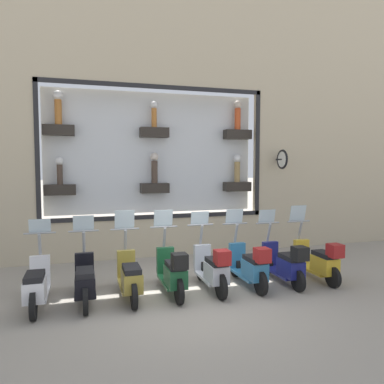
% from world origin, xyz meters
% --- Properties ---
extents(ground_plane, '(120.00, 120.00, 0.00)m').
position_xyz_m(ground_plane, '(0.00, 0.00, 0.00)').
color(ground_plane, gray).
extents(building_facade, '(1.22, 36.00, 10.47)m').
position_xyz_m(building_facade, '(3.60, -0.00, 5.36)').
color(building_facade, tan).
rests_on(building_facade, ground_plane).
extents(scooter_yellow_0, '(1.79, 0.61, 1.63)m').
position_xyz_m(scooter_yellow_0, '(0.18, -3.07, 0.46)').
color(scooter_yellow_0, black).
rests_on(scooter_yellow_0, ground_plane).
extents(scooter_navy_1, '(1.79, 0.61, 1.55)m').
position_xyz_m(scooter_navy_1, '(0.18, -2.22, 0.45)').
color(scooter_navy_1, black).
rests_on(scooter_navy_1, ground_plane).
extents(scooter_teal_2, '(1.80, 0.60, 1.59)m').
position_xyz_m(scooter_teal_2, '(0.19, -1.37, 0.47)').
color(scooter_teal_2, black).
rests_on(scooter_teal_2, ground_plane).
extents(scooter_silver_3, '(1.80, 0.60, 1.56)m').
position_xyz_m(scooter_silver_3, '(0.19, -0.53, 0.48)').
color(scooter_silver_3, black).
rests_on(scooter_silver_3, ground_plane).
extents(scooter_green_4, '(1.80, 0.60, 1.63)m').
position_xyz_m(scooter_green_4, '(0.19, 0.32, 0.47)').
color(scooter_green_4, black).
rests_on(scooter_green_4, ground_plane).
extents(scooter_olive_5, '(1.80, 0.60, 1.65)m').
position_xyz_m(scooter_olive_5, '(0.25, 1.17, 0.43)').
color(scooter_olive_5, black).
rests_on(scooter_olive_5, ground_plane).
extents(scooter_black_6, '(1.80, 0.61, 1.57)m').
position_xyz_m(scooter_black_6, '(0.25, 2.01, 0.43)').
color(scooter_black_6, black).
rests_on(scooter_black_6, ground_plane).
extents(scooter_white_7, '(1.80, 0.61, 1.53)m').
position_xyz_m(scooter_white_7, '(0.25, 2.86, 0.43)').
color(scooter_white_7, black).
rests_on(scooter_white_7, ground_plane).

